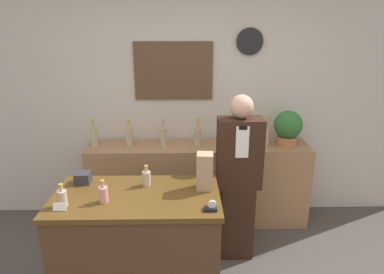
% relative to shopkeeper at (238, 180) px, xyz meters
% --- Properties ---
extents(back_wall, '(5.20, 0.09, 2.70)m').
position_rel_shopkeeper_xyz_m(back_wall, '(-0.48, 0.89, 0.57)').
color(back_wall, beige).
rests_on(back_wall, ground_plane).
extents(back_shelf, '(2.39, 0.44, 0.90)m').
position_rel_shopkeeper_xyz_m(back_shelf, '(-0.34, 0.61, -0.34)').
color(back_shelf, '#9E754C').
rests_on(back_shelf, ground_plane).
extents(display_counter, '(1.23, 0.68, 0.95)m').
position_rel_shopkeeper_xyz_m(display_counter, '(-0.85, -0.59, -0.31)').
color(display_counter, '#4C331E').
rests_on(display_counter, ground_plane).
extents(shopkeeper, '(0.40, 0.25, 1.58)m').
position_rel_shopkeeper_xyz_m(shopkeeper, '(0.00, 0.00, 0.00)').
color(shopkeeper, '#331E14').
rests_on(shopkeeper, ground_plane).
extents(potted_plant, '(0.30, 0.30, 0.38)m').
position_rel_shopkeeper_xyz_m(potted_plant, '(0.61, 0.60, 0.32)').
color(potted_plant, '#B27047').
rests_on(potted_plant, back_shelf).
extents(paper_bag, '(0.13, 0.13, 0.28)m').
position_rel_shopkeeper_xyz_m(paper_bag, '(-0.34, -0.49, 0.30)').
color(paper_bag, tan).
rests_on(paper_bag, display_counter).
extents(tape_dispenser, '(0.09, 0.06, 0.07)m').
position_rel_shopkeeper_xyz_m(tape_dispenser, '(-0.31, -0.82, 0.18)').
color(tape_dispenser, black).
rests_on(tape_dispenser, display_counter).
extents(price_card_left, '(0.09, 0.02, 0.06)m').
position_rel_shopkeeper_xyz_m(price_card_left, '(-1.33, -0.80, 0.19)').
color(price_card_left, white).
rests_on(price_card_left, display_counter).
extents(gift_box, '(0.12, 0.11, 0.08)m').
position_rel_shopkeeper_xyz_m(gift_box, '(-1.30, -0.37, 0.20)').
color(gift_box, '#2D2D33').
rests_on(gift_box, display_counter).
extents(counter_bottle_0, '(0.07, 0.07, 0.17)m').
position_rel_shopkeeper_xyz_m(counter_bottle_0, '(-1.33, -0.74, 0.22)').
color(counter_bottle_0, tan).
rests_on(counter_bottle_0, display_counter).
extents(counter_bottle_1, '(0.07, 0.07, 0.17)m').
position_rel_shopkeeper_xyz_m(counter_bottle_1, '(-1.06, -0.69, 0.22)').
color(counter_bottle_1, tan).
rests_on(counter_bottle_1, display_counter).
extents(counter_bottle_2, '(0.07, 0.07, 0.17)m').
position_rel_shopkeeper_xyz_m(counter_bottle_2, '(-0.79, -0.43, 0.22)').
color(counter_bottle_2, tan).
rests_on(counter_bottle_2, display_counter).
extents(shelf_bottle_0, '(0.07, 0.07, 0.29)m').
position_rel_shopkeeper_xyz_m(shelf_bottle_0, '(-1.46, 0.63, 0.23)').
color(shelf_bottle_0, tan).
rests_on(shelf_bottle_0, back_shelf).
extents(shelf_bottle_1, '(0.07, 0.07, 0.29)m').
position_rel_shopkeeper_xyz_m(shelf_bottle_1, '(-1.09, 0.63, 0.23)').
color(shelf_bottle_1, tan).
rests_on(shelf_bottle_1, back_shelf).
extents(shelf_bottle_2, '(0.07, 0.07, 0.29)m').
position_rel_shopkeeper_xyz_m(shelf_bottle_2, '(-0.72, 0.63, 0.23)').
color(shelf_bottle_2, tan).
rests_on(shelf_bottle_2, back_shelf).
extents(shelf_bottle_3, '(0.07, 0.07, 0.29)m').
position_rel_shopkeeper_xyz_m(shelf_bottle_3, '(-0.35, 0.61, 0.23)').
color(shelf_bottle_3, tan).
rests_on(shelf_bottle_3, back_shelf).
extents(shelf_bottle_4, '(0.07, 0.07, 0.29)m').
position_rel_shopkeeper_xyz_m(shelf_bottle_4, '(0.02, 0.61, 0.23)').
color(shelf_bottle_4, tan).
rests_on(shelf_bottle_4, back_shelf).
extents(shelf_bottle_5, '(0.07, 0.07, 0.29)m').
position_rel_shopkeeper_xyz_m(shelf_bottle_5, '(0.39, 0.62, 0.23)').
color(shelf_bottle_5, tan).
rests_on(shelf_bottle_5, back_shelf).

